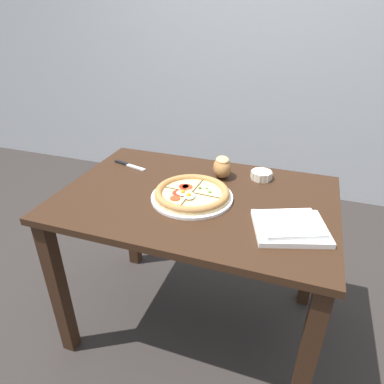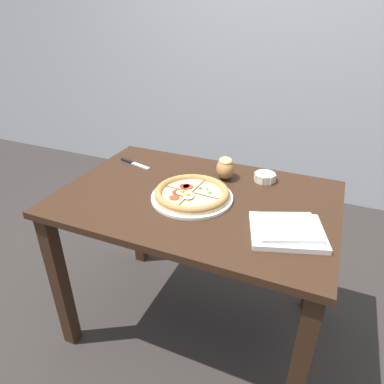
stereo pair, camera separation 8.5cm
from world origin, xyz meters
TOP-DOWN VIEW (x-y plane):
  - ground_plane at (0.00, 0.00)m, footprint 12.00×12.00m
  - wall_back at (0.00, 1.67)m, footprint 10.00×0.06m
  - dining_table at (0.00, 0.00)m, footprint 1.16×0.78m
  - pizza at (-0.01, -0.03)m, footprint 0.34×0.34m
  - ramekin_bowl at (0.23, 0.25)m, footprint 0.10×0.10m
  - napkin_folded at (0.40, -0.13)m, footprint 0.31×0.28m
  - bread_piece_near at (0.06, 0.21)m, footprint 0.12×0.14m
  - knife_main at (-0.41, 0.18)m, footprint 0.19×0.07m

SIDE VIEW (x-z plane):
  - ground_plane at x=0.00m, z-range 0.00..0.00m
  - dining_table at x=0.00m, z-range 0.26..1.03m
  - knife_main at x=-0.41m, z-range 0.77..0.78m
  - napkin_folded at x=0.40m, z-range 0.76..0.80m
  - ramekin_bowl at x=0.23m, z-range 0.77..0.81m
  - pizza at x=-0.01m, z-range 0.76..0.81m
  - bread_piece_near at x=0.06m, z-range 0.77..0.87m
  - wall_back at x=0.00m, z-range 0.00..2.60m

